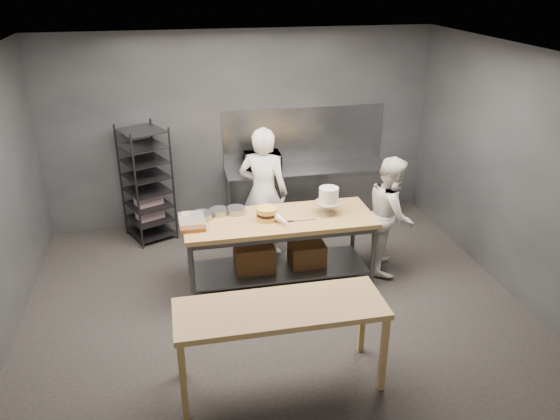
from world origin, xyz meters
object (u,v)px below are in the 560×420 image
(microwave, at_px, (263,162))
(layer_cake, at_px, (267,214))
(work_table, at_px, (278,242))
(speed_rack, at_px, (147,185))
(near_counter, at_px, (280,314))
(frosted_cake_stand, at_px, (329,197))
(chef_right, at_px, (391,214))
(chef_behind, at_px, (263,193))

(microwave, xyz_separation_m, layer_cake, (-0.26, -1.78, -0.05))
(work_table, distance_m, speed_rack, 2.36)
(near_counter, xyz_separation_m, speed_rack, (-1.28, 3.56, 0.04))
(microwave, bearing_deg, frosted_cake_stand, -72.72)
(layer_cake, bearing_deg, chef_right, 2.44)
(chef_behind, bearing_deg, near_counter, 107.03)
(work_table, relative_size, near_counter, 1.20)
(near_counter, bearing_deg, speed_rack, 109.71)
(work_table, xyz_separation_m, layer_cake, (-0.15, -0.03, 0.43))
(speed_rack, bearing_deg, microwave, 2.60)
(layer_cake, bearing_deg, chef_behind, 82.86)
(near_counter, distance_m, chef_right, 2.72)
(frosted_cake_stand, bearing_deg, chef_behind, 131.55)
(work_table, height_order, near_counter, work_table)
(work_table, xyz_separation_m, speed_rack, (-1.65, 1.67, 0.28))
(chef_behind, bearing_deg, chef_right, 178.51)
(chef_right, xyz_separation_m, microwave, (-1.43, 1.70, 0.25))
(work_table, distance_m, near_counter, 1.95)
(work_table, relative_size, chef_behind, 1.28)
(near_counter, distance_m, chef_behind, 2.72)
(chef_right, bearing_deg, layer_cake, 111.63)
(layer_cake, bearing_deg, microwave, 81.60)
(chef_behind, distance_m, frosted_cake_stand, 1.08)
(chef_behind, bearing_deg, microwave, -75.60)
(chef_right, relative_size, layer_cake, 6.13)
(work_table, xyz_separation_m, near_counter, (-0.37, -1.89, 0.24))
(microwave, bearing_deg, near_counter, -97.55)
(frosted_cake_stand, bearing_deg, speed_rack, 144.16)
(near_counter, bearing_deg, work_table, 78.99)
(speed_rack, bearing_deg, work_table, -45.42)
(work_table, height_order, speed_rack, speed_rack)
(chef_behind, relative_size, frosted_cake_stand, 5.38)
(work_table, distance_m, microwave, 1.82)
(speed_rack, relative_size, chef_behind, 0.93)
(work_table, distance_m, layer_cake, 0.45)
(work_table, distance_m, frosted_cake_stand, 0.87)
(chef_right, relative_size, frosted_cake_stand, 4.57)
(chef_behind, height_order, frosted_cake_stand, chef_behind)
(chef_right, relative_size, microwave, 2.94)
(work_table, height_order, microwave, microwave)
(chef_behind, height_order, microwave, chef_behind)
(speed_rack, bearing_deg, chef_right, -27.00)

